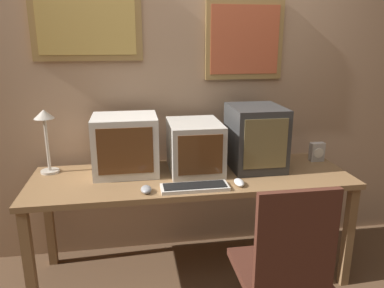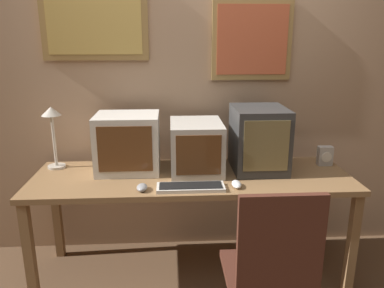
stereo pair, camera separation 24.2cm
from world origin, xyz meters
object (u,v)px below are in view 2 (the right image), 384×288
at_px(office_chair, 269,286).
at_px(desk_lamp, 52,124).
at_px(desk_clock, 325,156).
at_px(mouse_near_keyboard, 237,184).
at_px(mouse_far_corner, 142,187).
at_px(monitor_left, 128,143).
at_px(monitor_center, 196,147).
at_px(monitor_right, 259,139).
at_px(keyboard_main, 191,187).

bearing_deg(office_chair, desk_lamp, 144.14).
relative_size(desk_clock, desk_lamp, 0.32).
distance_m(mouse_near_keyboard, mouse_far_corner, 0.57).
relative_size(desk_lamp, office_chair, 0.44).
relative_size(monitor_left, monitor_center, 0.96).
bearing_deg(desk_clock, monitor_left, -179.14).
bearing_deg(desk_clock, monitor_right, -174.19).
bearing_deg(monitor_left, monitor_right, -1.92).
bearing_deg(monitor_right, desk_clock, 5.81).
xyz_separation_m(monitor_center, desk_lamp, (-0.97, 0.11, 0.15)).
xyz_separation_m(monitor_right, office_chair, (-0.11, -0.82, -0.55)).
distance_m(monitor_right, mouse_far_corner, 0.87).
distance_m(mouse_near_keyboard, desk_lamp, 1.31).
xyz_separation_m(keyboard_main, office_chair, (0.37, -0.49, -0.34)).
height_order(monitor_center, office_chair, monitor_center).
bearing_deg(desk_clock, desk_lamp, 178.17).
bearing_deg(mouse_near_keyboard, desk_clock, 27.66).
bearing_deg(office_chair, keyboard_main, 127.29).
bearing_deg(mouse_near_keyboard, monitor_center, 125.67).
relative_size(mouse_far_corner, desk_lamp, 0.24).
bearing_deg(desk_clock, monitor_center, -176.81).
relative_size(monitor_center, monitor_right, 1.01).
distance_m(monitor_left, office_chair, 1.27).
bearing_deg(mouse_near_keyboard, office_chair, -79.85).
relative_size(monitor_right, office_chair, 0.44).
xyz_separation_m(mouse_far_corner, desk_clock, (1.27, 0.39, 0.05)).
distance_m(monitor_center, monitor_right, 0.43).
relative_size(mouse_far_corner, office_chair, 0.11).
xyz_separation_m(monitor_left, desk_lamp, (-0.51, 0.08, 0.12)).
bearing_deg(keyboard_main, mouse_near_keyboard, 3.57).
xyz_separation_m(mouse_far_corner, office_chair, (0.66, -0.49, -0.35)).
bearing_deg(desk_lamp, monitor_right, -4.54).
bearing_deg(keyboard_main, office_chair, -52.71).
relative_size(mouse_near_keyboard, office_chair, 0.12).
bearing_deg(monitor_left, desk_clock, 0.86).
relative_size(keyboard_main, mouse_near_keyboard, 3.56).
relative_size(mouse_far_corner, desk_clock, 0.74).
xyz_separation_m(monitor_left, office_chair, (0.78, -0.85, -0.53)).
bearing_deg(desk_clock, mouse_far_corner, -163.07).
bearing_deg(monitor_center, desk_lamp, 173.44).
distance_m(monitor_left, mouse_near_keyboard, 0.79).
distance_m(desk_clock, office_chair, 1.13).
height_order(desk_clock, desk_lamp, desk_lamp).
height_order(keyboard_main, mouse_far_corner, mouse_far_corner).
bearing_deg(monitor_right, mouse_far_corner, -156.52).
bearing_deg(mouse_far_corner, office_chair, -36.20).
bearing_deg(mouse_far_corner, monitor_left, 107.21).
distance_m(monitor_center, keyboard_main, 0.37).
xyz_separation_m(keyboard_main, mouse_near_keyboard, (0.28, 0.02, 0.00)).
relative_size(monitor_right, keyboard_main, 1.05).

